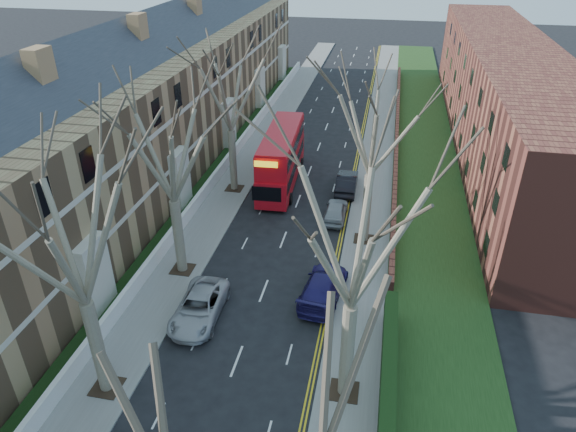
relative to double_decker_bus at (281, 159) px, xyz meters
The scene contains 16 objects.
pavement_left 10.13m from the double_decker_bus, 113.89° to the left, with size 3.00×102.00×0.12m, color slate.
pavement_right 12.27m from the double_decker_bus, 48.46° to the left, with size 3.00×102.00×0.12m, color slate.
terrace_left 12.13m from the double_decker_bus, behind, with size 9.70×78.00×13.60m.
flats_right 23.57m from the double_decker_bus, 33.80° to the left, with size 13.97×54.00×10.00m.
front_wall_left 5.98m from the double_decker_bus, 169.67° to the left, with size 0.30×78.00×1.00m.
grass_verge_right 15.57m from the double_decker_bus, 35.84° to the left, with size 6.00×102.00×0.06m.
tree_left_mid 25.32m from the double_decker_bus, 98.77° to the right, with size 10.50×10.50×14.71m.
tree_left_far 16.03m from the double_decker_bus, 104.83° to the right, with size 10.15×10.15×14.22m.
tree_left_dist 8.38m from the double_decker_bus, 151.96° to the right, with size 10.50×10.50×14.71m.
tree_right_mid 24.39m from the double_decker_bus, 70.68° to the right, with size 10.50×10.50×14.71m.
tree_right_far 13.08m from the double_decker_bus, 45.99° to the right, with size 10.15×10.15×14.22m.
double_decker_bus is the anchor object (origin of this frame).
car_left_far 18.16m from the double_decker_bus, 93.27° to the right, with size 2.44×5.29×1.47m, color #A7A7AD.
car_right_near 15.98m from the double_decker_bus, 69.05° to the right, with size 2.22×5.46×1.59m, color navy.
car_right_mid 7.62m from the double_decker_bus, 44.35° to the right, with size 1.65×4.10×1.40m, color gray.
car_right_far 5.90m from the double_decker_bus, ahead, with size 1.66×4.76×1.57m, color black.
Camera 1 is at (6.40, -9.52, 19.86)m, focal length 32.00 mm.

